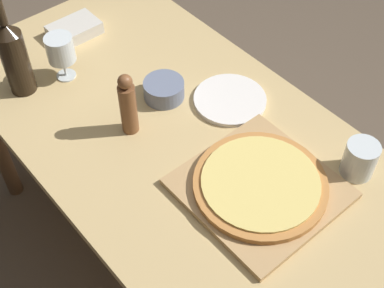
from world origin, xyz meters
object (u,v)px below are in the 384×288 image
(pizza, at_px, (260,184))
(small_bowl, at_px, (164,90))
(pepper_mill, at_px, (128,105))
(wine_bottle, at_px, (14,56))
(wine_glass, at_px, (60,50))

(pizza, xyz_separation_m, small_bowl, (0.03, 0.44, -0.00))
(pizza, bearing_deg, pepper_mill, 107.85)
(wine_bottle, xyz_separation_m, wine_glass, (0.13, -0.03, -0.02))
(wine_glass, relative_size, small_bowl, 1.21)
(pepper_mill, xyz_separation_m, small_bowl, (0.16, 0.04, -0.07))
(wine_bottle, bearing_deg, pizza, -69.57)
(wine_bottle, distance_m, small_bowl, 0.45)
(pizza, height_order, pepper_mill, pepper_mill)
(pepper_mill, bearing_deg, wine_glass, 93.82)
(pizza, distance_m, wine_glass, 0.74)
(pizza, height_order, wine_glass, wine_glass)
(wine_bottle, relative_size, small_bowl, 2.57)
(pizza, xyz_separation_m, wine_bottle, (-0.28, 0.76, 0.10))
(pizza, bearing_deg, wine_bottle, 110.43)
(small_bowl, bearing_deg, pepper_mill, -164.45)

